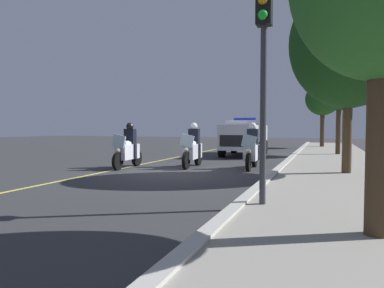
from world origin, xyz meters
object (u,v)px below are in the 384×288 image
(tree_mid_block, at_px, (349,43))
(tree_behind_suv, at_px, (323,99))
(police_suv, at_px, (245,136))
(traffic_light, at_px, (264,40))
(police_motorcycle_trailing, at_px, (252,150))
(tree_far_back, at_px, (339,85))
(police_motorcycle_lead_left, at_px, (128,150))
(police_motorcycle_lead_right, at_px, (193,149))

(tree_mid_block, bearing_deg, tree_behind_suv, -176.92)
(police_suv, bearing_deg, traffic_light, 13.53)
(police_motorcycle_trailing, bearing_deg, tree_far_back, 157.28)
(police_motorcycle_lead_left, xyz_separation_m, tree_behind_suv, (-16.42, 6.78, 2.90))
(police_motorcycle_trailing, distance_m, traffic_light, 6.96)
(police_motorcycle_lead_right, height_order, traffic_light, traffic_light)
(tree_far_back, bearing_deg, tree_mid_block, -0.02)
(tree_far_back, bearing_deg, police_motorcycle_trailing, -22.72)
(police_motorcycle_lead_left, height_order, tree_behind_suv, tree_behind_suv)
(police_suv, height_order, tree_far_back, tree_far_back)
(police_suv, bearing_deg, tree_behind_suv, 156.38)
(police_suv, height_order, tree_behind_suv, tree_behind_suv)
(police_motorcycle_lead_right, distance_m, tree_far_back, 9.97)
(police_motorcycle_trailing, relative_size, tree_mid_block, 0.35)
(traffic_light, bearing_deg, police_motorcycle_lead_right, -149.12)
(police_motorcycle_trailing, bearing_deg, traffic_light, 12.68)
(police_motorcycle_lead_right, relative_size, tree_far_back, 0.42)
(tree_mid_block, relative_size, tree_far_back, 1.20)
(traffic_light, height_order, tree_mid_block, tree_mid_block)
(police_motorcycle_lead_left, height_order, police_motorcycle_lead_right, same)
(police_motorcycle_lead_right, distance_m, police_motorcycle_trailing, 2.27)
(police_motorcycle_lead_right, height_order, police_suv, police_suv)
(police_motorcycle_lead_left, height_order, traffic_light, traffic_light)
(tree_far_back, relative_size, tree_behind_suv, 1.07)
(traffic_light, bearing_deg, police_suv, -166.47)
(police_motorcycle_trailing, bearing_deg, police_motorcycle_lead_right, -85.37)
(traffic_light, height_order, tree_far_back, tree_far_back)
(traffic_light, bearing_deg, tree_mid_block, 162.66)
(police_motorcycle_trailing, bearing_deg, police_motorcycle_lead_left, -73.94)
(police_suv, xyz_separation_m, traffic_light, (12.56, 3.02, 2.09))
(police_motorcycle_trailing, xyz_separation_m, police_suv, (-6.20, -1.59, 0.37))
(police_motorcycle_lead_right, relative_size, tree_behind_suv, 0.45)
(police_motorcycle_lead_left, distance_m, tree_behind_suv, 18.00)
(tree_behind_suv, bearing_deg, tree_mid_block, 3.08)
(tree_mid_block, bearing_deg, tree_far_back, 179.98)
(police_suv, bearing_deg, tree_mid_block, 34.32)
(police_motorcycle_lead_right, height_order, tree_behind_suv, tree_behind_suv)
(police_suv, distance_m, tree_behind_suv, 10.07)
(police_motorcycle_trailing, distance_m, tree_far_back, 8.79)
(traffic_light, xyz_separation_m, tree_far_back, (-13.94, 1.75, 0.63))
(police_suv, relative_size, tree_far_back, 0.98)
(traffic_light, distance_m, tree_far_back, 14.07)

